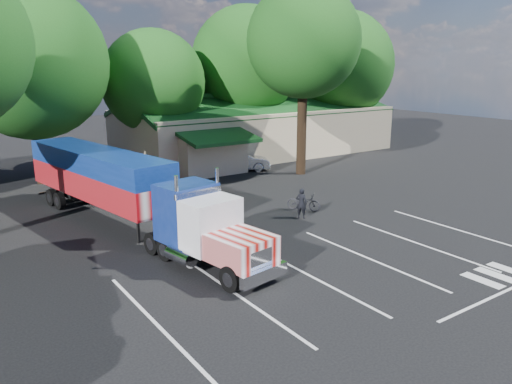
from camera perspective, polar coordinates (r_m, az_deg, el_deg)
ground at (r=24.15m, az=-3.09°, el=-4.80°), size 120.00×120.00×0.00m
event_hall at (r=45.58m, az=-0.15°, el=7.24°), size 24.20×14.12×5.55m
tree_row_c at (r=36.31m, az=-24.45°, el=13.36°), size 10.00×10.00×13.05m
tree_row_d at (r=40.24m, az=-11.67°, el=12.24°), size 8.00×8.00×10.60m
tree_row_e at (r=44.96m, az=-1.10°, el=14.65°), size 9.60×9.60×12.90m
tree_row_f at (r=50.30m, az=9.52°, el=14.11°), size 10.40×10.40×13.00m
tree_near_right at (r=36.47m, az=5.47°, el=16.78°), size 8.00×8.00×13.50m
semi_truck at (r=25.28m, az=-15.12°, el=0.69°), size 5.21×18.30×3.81m
woman at (r=26.41m, az=5.22°, el=-1.28°), size 0.65×0.71×1.63m
bicycle at (r=27.86m, az=5.48°, el=-1.12°), size 1.58×1.96×1.00m
silver_sedan at (r=38.10m, az=-1.80°, el=3.54°), size 4.68×3.31×1.47m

